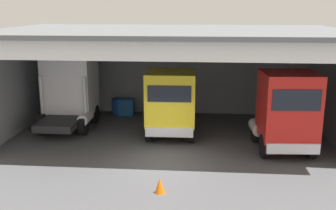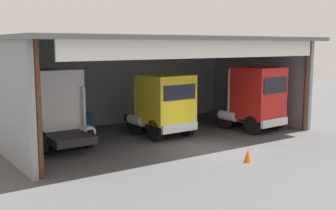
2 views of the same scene
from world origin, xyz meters
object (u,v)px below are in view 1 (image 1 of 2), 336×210
(truck_white_right_bay, at_px, (70,91))
(truck_yellow_center_left_bay, at_px, (171,102))
(tool_cart, at_px, (126,107))
(traffic_cone, at_px, (160,185))
(truck_red_center_right_bay, at_px, (286,111))
(oil_drum, at_px, (117,106))

(truck_white_right_bay, xyz_separation_m, truck_yellow_center_left_bay, (5.55, -1.42, -0.17))
(tool_cart, xyz_separation_m, traffic_cone, (3.09, -10.13, -0.22))
(truck_red_center_right_bay, height_order, traffic_cone, truck_red_center_right_bay)
(oil_drum, bearing_deg, tool_cart, -27.98)
(truck_yellow_center_left_bay, bearing_deg, truck_white_right_bay, -15.37)
(oil_drum, bearing_deg, traffic_cone, -70.43)
(traffic_cone, bearing_deg, truck_white_right_bay, 126.49)
(truck_white_right_bay, bearing_deg, tool_cart, 44.17)
(truck_yellow_center_left_bay, distance_m, traffic_cone, 6.41)
(oil_drum, relative_size, traffic_cone, 1.67)
(truck_red_center_right_bay, relative_size, oil_drum, 4.80)
(truck_white_right_bay, distance_m, traffic_cone, 9.65)
(tool_cart, bearing_deg, truck_red_center_right_bay, -34.31)
(tool_cart, bearing_deg, truck_white_right_bay, -135.83)
(truck_red_center_right_bay, relative_size, tool_cart, 4.49)
(oil_drum, distance_m, tool_cart, 0.71)
(tool_cart, height_order, traffic_cone, tool_cart)
(truck_white_right_bay, xyz_separation_m, traffic_cone, (5.65, -7.64, -1.69))
(truck_red_center_right_bay, xyz_separation_m, traffic_cone, (-5.13, -4.52, -1.65))
(truck_yellow_center_left_bay, distance_m, oil_drum, 5.73)
(truck_red_center_right_bay, xyz_separation_m, oil_drum, (-8.85, 5.94, -1.46))
(tool_cart, distance_m, traffic_cone, 10.59)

